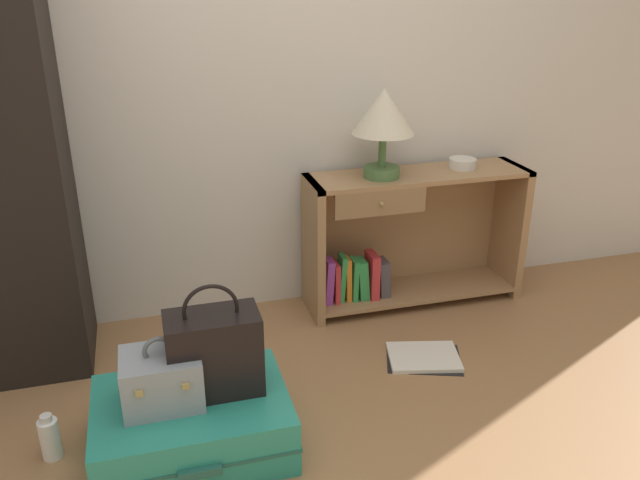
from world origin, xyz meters
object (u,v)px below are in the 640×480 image
Objects in this scene: bookshelf at (405,238)px; train_case at (162,378)px; bowl at (462,163)px; suitcase_large at (193,424)px; table_lamp at (384,116)px; open_book_on_floor at (424,357)px; handbag at (214,352)px; bottle at (50,438)px.

train_case is (-1.24, -0.85, -0.03)m from bookshelf.
bowl is 1.78m from suitcase_large.
open_book_on_floor is (0.03, -0.52, -0.96)m from table_lamp.
bowl is at bearing 29.18° from train_case.
table_lamp reaches higher than train_case.
handbag is 2.35× the size of bottle.
bowl is 1.61m from handbag.
handbag is at bearing -6.10° from bottle.
suitcase_large is 3.85× the size of bottle.
suitcase_large is (-1.44, -0.86, -0.60)m from bowl.
table_lamp is 1.88m from bottle.
suitcase_large reaches higher than open_book_on_floor.
bowl is (0.28, -0.00, 0.37)m from bookshelf.
train_case is 0.64× the size of handbag.
bottle is at bearing -158.24° from bowl.
suitcase_large is at bearing -143.23° from bookshelf.
handbag reaches higher than open_book_on_floor.
bowl reaches higher than open_book_on_floor.
handbag is 1.07× the size of open_book_on_floor.
table_lamp is at bearing 41.32° from handbag.
open_book_on_floor is (0.93, 0.27, -0.36)m from handbag.
train_case is 1.50× the size of bottle.
table_lamp is at bearing 36.98° from train_case.
suitcase_large is 0.22m from train_case.
bowl is 0.32× the size of handbag.
handbag is (0.09, 0.03, 0.26)m from suitcase_large.
bookshelf is at bearing 34.55° from train_case.
bookshelf is 2.84× the size of open_book_on_floor.
handbag is (-1.06, -0.83, 0.03)m from bookshelf.
train_case is (-1.52, -0.85, -0.40)m from bowl.
bookshelf reaches higher than open_book_on_floor.
bowl is at bearing 21.76° from bottle.
open_book_on_floor is at bearing -87.07° from table_lamp.
bookshelf is 0.65m from table_lamp.
bookshelf is at bearing 36.77° from suitcase_large.
bookshelf is at bearing 179.54° from bowl.
bottle is (-1.92, -0.77, -0.63)m from bowl.
bookshelf is 2.66× the size of table_lamp.
bottle is at bearing -153.67° from table_lamp.
bottle reaches higher than open_book_on_floor.
bottle is (-0.58, 0.06, -0.29)m from handbag.
handbag is at bearing -141.85° from bookshelf.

